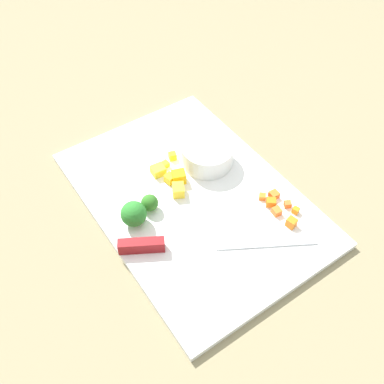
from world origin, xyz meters
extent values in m
plane|color=#877C5C|center=(0.00, 0.00, 0.00)|extent=(4.00, 4.00, 0.00)
cube|color=white|center=(0.00, 0.00, 0.01)|extent=(0.46, 0.32, 0.01)
cylinder|color=silver|center=(-0.05, 0.07, 0.03)|extent=(0.09, 0.09, 0.04)
cube|color=silver|center=(0.15, 0.04, 0.01)|extent=(0.10, 0.15, 0.00)
cube|color=maroon|center=(0.05, -0.13, 0.02)|extent=(0.05, 0.07, 0.02)
cube|color=orange|center=(0.08, 0.12, 0.02)|extent=(0.02, 0.02, 0.01)
cube|color=orange|center=(0.13, 0.12, 0.02)|extent=(0.01, 0.01, 0.01)
cube|color=orange|center=(0.09, 0.10, 0.02)|extent=(0.02, 0.02, 0.01)
cube|color=orange|center=(0.11, 0.09, 0.02)|extent=(0.02, 0.01, 0.01)
cube|color=orange|center=(0.14, 0.10, 0.02)|extent=(0.02, 0.02, 0.02)
cube|color=orange|center=(0.11, 0.12, 0.02)|extent=(0.01, 0.01, 0.01)
cube|color=orange|center=(0.07, 0.10, 0.02)|extent=(0.02, 0.02, 0.01)
cube|color=yellow|center=(-0.05, -0.01, 0.02)|extent=(0.02, 0.02, 0.02)
cube|color=yellow|center=(-0.09, 0.00, 0.02)|extent=(0.01, 0.01, 0.01)
cube|color=yellow|center=(-0.08, -0.02, 0.02)|extent=(0.02, 0.03, 0.02)
cube|color=yellow|center=(-0.09, 0.02, 0.02)|extent=(0.02, 0.02, 0.01)
cube|color=yellow|center=(-0.04, 0.00, 0.02)|extent=(0.03, 0.03, 0.02)
cube|color=yellow|center=(-0.02, -0.02, 0.02)|extent=(0.03, 0.03, 0.02)
cylinder|color=#95B457|center=(-0.02, -0.07, 0.02)|extent=(0.01, 0.01, 0.01)
sphere|color=#2F6D22|center=(-0.02, -0.07, 0.03)|extent=(0.03, 0.03, 0.03)
cylinder|color=#93C460|center=(-0.01, -0.11, 0.02)|extent=(0.01, 0.01, 0.01)
sphere|color=#2B7B2C|center=(-0.01, -0.11, 0.04)|extent=(0.04, 0.04, 0.04)
camera|label=1|loc=(0.40, -0.27, 0.59)|focal=40.81mm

